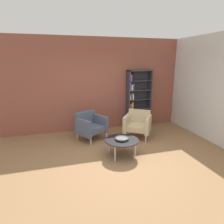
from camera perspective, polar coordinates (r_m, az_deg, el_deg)
name	(u,v)px	position (r m, az deg, el deg)	size (l,w,h in m)	color
ground_plane	(120,163)	(4.52, 2.31, -14.42)	(8.32, 8.32, 0.00)	olive
brick_back_panel	(96,85)	(6.38, -4.66, 7.83)	(6.40, 0.12, 2.90)	brown
plaster_right_partition	(214,89)	(6.04, 27.25, 5.92)	(0.12, 5.20, 2.90)	silver
bookshelf_tall	(137,99)	(6.65, 7.07, 3.63)	(0.80, 0.30, 1.90)	#333338
coffee_table_low	(122,141)	(4.69, 2.86, -8.30)	(0.80, 0.80, 0.40)	black
decorative_bowl	(122,138)	(4.66, 2.87, -7.58)	(0.32, 0.32, 0.05)	#4C4C51
armchair_corner_red	(90,125)	(5.67, -6.28, -3.79)	(0.94, 0.91, 0.78)	#4C566B
armchair_near_window	(138,124)	(5.82, 7.46, -3.33)	(0.94, 0.93, 0.78)	#C6B289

